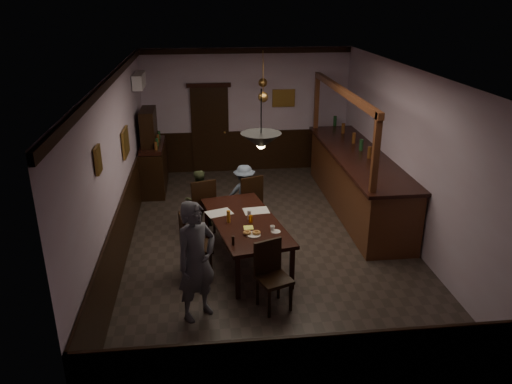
{
  "coord_description": "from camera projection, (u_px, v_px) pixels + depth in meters",
  "views": [
    {
      "loc": [
        -1.1,
        -7.96,
        4.16
      ],
      "look_at": [
        -0.27,
        -0.46,
        1.15
      ],
      "focal_mm": 35.0,
      "sensor_mm": 36.0,
      "label": 1
    }
  ],
  "objects": [
    {
      "name": "pendant_brass_mid",
      "position": [
        263.0,
        97.0,
        9.62
      ],
      "size": [
        0.2,
        0.2,
        0.81
      ],
      "color": "#BF8C3F",
      "rests_on": "ground"
    },
    {
      "name": "newspaper_left",
      "position": [
        219.0,
        213.0,
        8.32
      ],
      "size": [
        0.5,
        0.42,
        0.01
      ],
      "primitive_type": "cube",
      "rotation": [
        0.0,
        0.0,
        0.34
      ],
      "color": "silver",
      "rests_on": "dining_table"
    },
    {
      "name": "picture_left_small",
      "position": [
        98.0,
        160.0,
        6.47
      ],
      "size": [
        0.04,
        0.28,
        0.36
      ],
      "color": "olive",
      "rests_on": "ground"
    },
    {
      "name": "napkin",
      "position": [
        248.0,
        227.0,
        7.8
      ],
      "size": [
        0.18,
        0.18,
        0.0
      ],
      "primitive_type": "cube",
      "rotation": [
        0.0,
        0.0,
        0.2
      ],
      "color": "#F0FA5C",
      "rests_on": "dining_table"
    },
    {
      "name": "person_seated_left",
      "position": [
        199.0,
        199.0,
        9.37
      ],
      "size": [
        0.69,
        0.64,
        1.13
      ],
      "primitive_type": "imported",
      "rotation": [
        0.0,
        0.0,
        3.64
      ],
      "color": "#3F492C",
      "rests_on": "ground"
    },
    {
      "name": "bar_counter",
      "position": [
        357.0,
        180.0,
        10.15
      ],
      "size": [
        1.04,
        4.45,
        2.49
      ],
      "color": "#4D2614",
      "rests_on": "ground"
    },
    {
      "name": "door_back",
      "position": [
        210.0,
        130.0,
        12.16
      ],
      "size": [
        0.9,
        0.06,
        2.1
      ],
      "primitive_type": "cube",
      "color": "black",
      "rests_on": "ground"
    },
    {
      "name": "pastry_plate",
      "position": [
        254.0,
        235.0,
        7.55
      ],
      "size": [
        0.22,
        0.22,
        0.01
      ],
      "primitive_type": "cylinder",
      "color": "white",
      "rests_on": "dining_table"
    },
    {
      "name": "chair_side",
      "position": [
        191.0,
        244.0,
        7.69
      ],
      "size": [
        0.52,
        0.52,
        1.04
      ],
      "rotation": [
        0.0,
        0.0,
        1.75
      ],
      "color": "black",
      "rests_on": "ground"
    },
    {
      "name": "water_glass",
      "position": [
        249.0,
        215.0,
        8.07
      ],
      "size": [
        0.06,
        0.06,
        0.15
      ],
      "primitive_type": "cylinder",
      "color": "silver",
      "rests_on": "dining_table"
    },
    {
      "name": "newspaper_right",
      "position": [
        256.0,
        211.0,
        8.4
      ],
      "size": [
        0.45,
        0.34,
        0.01
      ],
      "primitive_type": "cube",
      "rotation": [
        0.0,
        0.0,
        0.1
      ],
      "color": "silver",
      "rests_on": "dining_table"
    },
    {
      "name": "chair_far_left",
      "position": [
        202.0,
        204.0,
        9.12
      ],
      "size": [
        0.58,
        0.58,
        1.06
      ],
      "rotation": [
        0.0,
        0.0,
        3.44
      ],
      "color": "black",
      "rests_on": "ground"
    },
    {
      "name": "room",
      "position": [
        269.0,
        162.0,
        8.44
      ],
      "size": [
        5.01,
        8.01,
        3.01
      ],
      "color": "#2D2621",
      "rests_on": "ground"
    },
    {
      "name": "coffee_cup",
      "position": [
        273.0,
        228.0,
        7.68
      ],
      "size": [
        0.09,
        0.09,
        0.07
      ],
      "primitive_type": "imported",
      "rotation": [
        0.0,
        0.0,
        0.2
      ],
      "color": "white",
      "rests_on": "saucer"
    },
    {
      "name": "pepper_mill",
      "position": [
        233.0,
        240.0,
        7.24
      ],
      "size": [
        0.04,
        0.04,
        0.14
      ],
      "primitive_type": "cylinder",
      "color": "black",
      "rests_on": "dining_table"
    },
    {
      "name": "soda_can",
      "position": [
        251.0,
        219.0,
        7.96
      ],
      "size": [
        0.07,
        0.07,
        0.12
      ],
      "primitive_type": "cylinder",
      "color": "orange",
      "rests_on": "dining_table"
    },
    {
      "name": "chair_near",
      "position": [
        271.0,
        272.0,
        6.97
      ],
      "size": [
        0.55,
        0.55,
        0.98
      ],
      "rotation": [
        0.0,
        0.0,
        0.37
      ],
      "color": "black",
      "rests_on": "ground"
    },
    {
      "name": "sideboard",
      "position": [
        153.0,
        159.0,
        11.09
      ],
      "size": [
        0.5,
        1.4,
        1.85
      ],
      "color": "black",
      "rests_on": "ground"
    },
    {
      "name": "pastry_ring_b",
      "position": [
        256.0,
        233.0,
        7.56
      ],
      "size": [
        0.13,
        0.13,
        0.04
      ],
      "primitive_type": "torus",
      "color": "#C68C47",
      "rests_on": "pastry_plate"
    },
    {
      "name": "picture_back",
      "position": [
        284.0,
        98.0,
        12.08
      ],
      "size": [
        0.55,
        0.04,
        0.42
      ],
      "color": "olive",
      "rests_on": "ground"
    },
    {
      "name": "pendant_iron",
      "position": [
        261.0,
        141.0,
        6.79
      ],
      "size": [
        0.56,
        0.56,
        0.82
      ],
      "color": "black",
      "rests_on": "ground"
    },
    {
      "name": "saucer",
      "position": [
        276.0,
        232.0,
        7.66
      ],
      "size": [
        0.15,
        0.15,
        0.01
      ],
      "primitive_type": "cylinder",
      "color": "white",
      "rests_on": "dining_table"
    },
    {
      "name": "ac_unit",
      "position": [
        139.0,
        80.0,
        10.52
      ],
      "size": [
        0.2,
        0.85,
        0.3
      ],
      "color": "white",
      "rests_on": "ground"
    },
    {
      "name": "dining_table",
      "position": [
        245.0,
        224.0,
        8.09
      ],
      "size": [
        1.42,
        2.36,
        0.75
      ],
      "rotation": [
        0.0,
        0.0,
        0.2
      ],
      "color": "black",
      "rests_on": "ground"
    },
    {
      "name": "chair_far_right",
      "position": [
        249.0,
        199.0,
        9.38
      ],
      "size": [
        0.57,
        0.57,
        1.04
      ],
      "rotation": [
        0.0,
        0.0,
        3.48
      ],
      "color": "black",
      "rests_on": "ground"
    },
    {
      "name": "person_standing",
      "position": [
        196.0,
        261.0,
        6.62
      ],
      "size": [
        0.74,
        0.7,
        1.7
      ],
      "primitive_type": "imported",
      "rotation": [
        0.0,
        0.0,
        0.66
      ],
      "color": "slate",
      "rests_on": "ground"
    },
    {
      "name": "pendant_brass_far",
      "position": [
        263.0,
        83.0,
        11.17
      ],
      "size": [
        0.2,
        0.2,
        0.81
      ],
      "color": "#BF8C3F",
      "rests_on": "ground"
    },
    {
      "name": "picture_left_large",
      "position": [
        126.0,
        142.0,
        8.85
      ],
      "size": [
        0.04,
        0.62,
        0.48
      ],
      "color": "olive",
      "rests_on": "ground"
    },
    {
      "name": "beer_glass",
      "position": [
        228.0,
        217.0,
        7.95
      ],
      "size": [
        0.06,
        0.06,
        0.2
      ],
      "primitive_type": "cylinder",
      "color": "#BF721E",
      "rests_on": "dining_table"
    },
    {
      "name": "pastry_ring_a",
      "position": [
        247.0,
        233.0,
        7.56
      ],
      "size": [
        0.13,
        0.13,
        0.04
      ],
      "primitive_type": "torus",
      "color": "#C68C47",
      "rests_on": "pastry_plate"
    },
    {
      "name": "person_seated_right",
      "position": [
        244.0,
        193.0,
        9.63
      ],
      "size": [
        0.75,
        0.45,
        1.14
      ],
      "primitive_type": "imported",
      "rotation": [
        0.0,
        0.0,
        3.1
      ],
      "color": "slate",
      "rests_on": "ground"
    }
  ]
}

